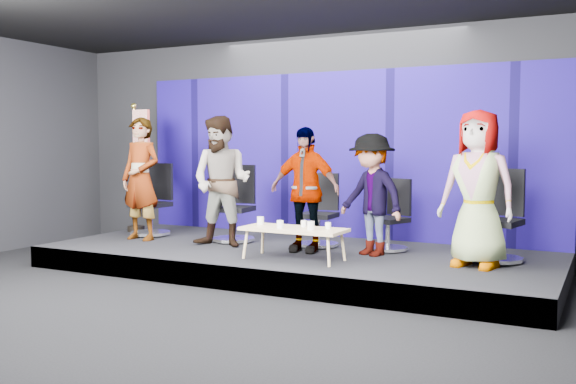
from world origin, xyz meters
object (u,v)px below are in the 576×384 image
chair_a (153,212)px  panelist_c (305,190)px  coffee_table (294,230)px  chair_d (391,227)px  chair_b (235,216)px  mug_a (260,221)px  panelist_e (478,189)px  flag_stand (139,164)px  mug_b (280,224)px  panelist_b (222,181)px  chair_c (320,222)px  mug_c (304,224)px  panelist_a (141,179)px  chair_e (499,231)px  mug_e (328,226)px  panelist_d (372,195)px  mug_d (311,226)px

chair_a → panelist_c: 2.92m
coffee_table → chair_d: bearing=55.3°
chair_b → mug_a: size_ratio=10.90×
coffee_table → panelist_e: bearing=15.2°
chair_b → flag_stand: 2.12m
chair_b → mug_b: chair_b is taller
chair_a → mug_a: 2.63m
panelist_b → chair_d: bearing=13.1°
chair_c → mug_c: chair_c is taller
panelist_a → coffee_table: panelist_a is taller
mug_b → panelist_b: bearing=154.2°
chair_a → chair_e: (5.34, 0.11, -0.00)m
panelist_a → mug_e: size_ratio=22.37×
chair_c → panelist_e: (2.30, -0.55, 0.59)m
panelist_a → panelist_b: size_ratio=1.00×
chair_e → mug_e: bearing=-141.4°
chair_c → panelist_b: bearing=-153.9°
chair_c → panelist_d: 1.08m
mug_d → panelist_c: bearing=120.8°
panelist_e → mug_a: panelist_e is taller
panelist_b → coffee_table: panelist_b is taller
panelist_b → mug_c: panelist_b is taller
panelist_a → mug_d: bearing=-7.8°
panelist_b → panelist_e: (3.54, 0.10, 0.00)m
chair_c → mug_e: (0.59, -1.06, 0.11)m
panelist_b → panelist_c: bearing=0.9°
coffee_table → mug_a: mug_a is taller
panelist_d → panelist_c: bearing=-147.4°
mug_c → mug_e: size_ratio=1.01×
coffee_table → mug_d: size_ratio=12.59×
panelist_a → chair_b: (1.36, 0.51, -0.56)m
chair_a → mug_d: chair_a is taller
panelist_a → flag_stand: 0.94m
panelist_a → panelist_d: (3.61, 0.29, -0.13)m
mug_b → mug_a: bearing=153.0°
panelist_d → chair_b: bearing=-161.6°
panelist_a → flag_stand: flag_stand is taller
chair_a → panelist_b: (1.62, -0.47, 0.55)m
coffee_table → chair_c: bearing=97.5°
mug_e → panelist_b: bearing=167.3°
chair_d → panelist_e: (1.28, -0.67, 0.61)m
chair_e → mug_a: size_ratio=10.93×
chair_d → coffee_table: (-0.87, -1.25, 0.05)m
panelist_c → mug_b: bearing=-90.1°
panelist_d → coffee_table: 1.16m
mug_a → mug_e: mug_a is taller
panelist_d → mug_c: (-0.68, -0.64, -0.35)m
coffee_table → mug_b: size_ratio=13.50×
panelist_d → chair_e: 1.65m
panelist_b → chair_e: panelist_b is taller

